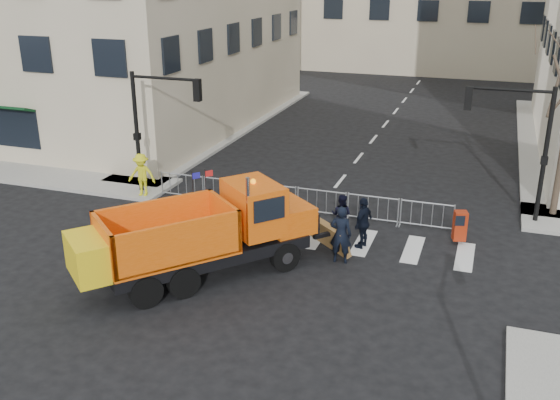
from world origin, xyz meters
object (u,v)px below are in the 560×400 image
(cop_a, at_px, (341,234))
(worker, at_px, (142,175))
(newspaper_box, at_px, (460,226))
(plow_truck, at_px, (200,233))
(cop_b, at_px, (341,215))
(cop_c, at_px, (363,223))

(cop_a, xyz_separation_m, worker, (-9.62, 3.24, 0.06))
(cop_a, bearing_deg, newspaper_box, -147.06)
(plow_truck, relative_size, worker, 4.47)
(worker, height_order, newspaper_box, worker)
(worker, bearing_deg, plow_truck, -54.92)
(cop_a, relative_size, cop_b, 1.27)
(plow_truck, bearing_deg, cop_c, -7.33)
(cop_a, relative_size, worker, 1.09)
(plow_truck, bearing_deg, cop_a, -16.51)
(cop_b, distance_m, worker, 9.16)
(cop_c, height_order, worker, worker)
(plow_truck, distance_m, cop_b, 5.96)
(cop_a, relative_size, newspaper_box, 1.86)
(cop_c, relative_size, worker, 1.02)
(plow_truck, height_order, newspaper_box, plow_truck)
(cop_b, distance_m, newspaper_box, 4.31)
(cop_c, bearing_deg, cop_a, -1.77)
(worker, bearing_deg, cop_a, -27.63)
(cop_b, xyz_separation_m, worker, (-9.10, 1.01, 0.28))
(plow_truck, xyz_separation_m, newspaper_box, (7.73, 5.45, -0.85))
(newspaper_box, bearing_deg, worker, 161.46)
(worker, relative_size, newspaper_box, 1.70)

